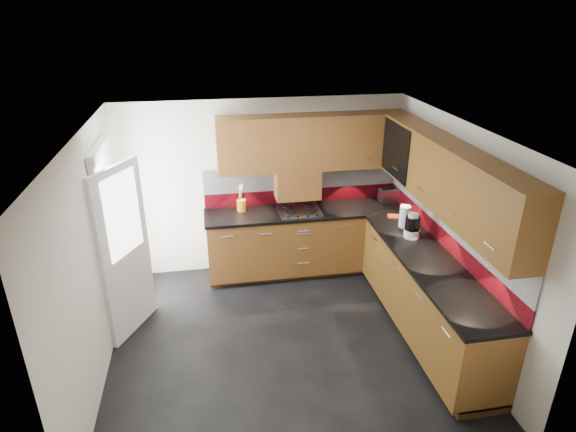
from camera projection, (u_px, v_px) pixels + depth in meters
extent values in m
cube|color=black|center=(285.00, 342.00, 5.44)|extent=(4.00, 3.80, 0.02)
cube|color=white|center=(284.00, 127.00, 4.45)|extent=(4.00, 3.80, 0.10)
cube|color=silver|center=(262.00, 186.00, 6.61)|extent=(4.00, 0.08, 2.64)
cube|color=silver|center=(330.00, 369.00, 3.30)|extent=(4.00, 0.08, 2.64)
cube|color=silver|center=(87.00, 263.00, 4.65)|extent=(0.08, 3.80, 2.64)
cube|color=silver|center=(459.00, 233.00, 5.26)|extent=(0.08, 3.80, 2.64)
cube|color=brown|center=(306.00, 241.00, 6.69)|extent=(2.70, 0.60, 0.95)
cube|color=brown|center=(426.00, 297.00, 5.41)|extent=(0.60, 2.60, 0.95)
cube|color=#3B2910|center=(305.00, 266.00, 6.89)|extent=(2.70, 0.54, 0.10)
cube|color=#3B2910|center=(425.00, 327.00, 5.59)|extent=(0.54, 2.60, 0.10)
cube|color=black|center=(306.00, 212.00, 6.49)|extent=(2.72, 0.62, 0.04)
cube|color=black|center=(431.00, 263.00, 5.21)|extent=(0.62, 2.60, 0.04)
cube|color=maroon|center=(302.00, 195.00, 6.72)|extent=(2.70, 0.02, 0.20)
cube|color=silver|center=(302.00, 177.00, 6.61)|extent=(2.70, 0.02, 0.34)
cube|color=maroon|center=(444.00, 238.00, 5.50)|extent=(0.02, 3.20, 0.20)
cube|color=silver|center=(448.00, 216.00, 5.39)|extent=(0.02, 3.20, 0.34)
cube|color=brown|center=(313.00, 142.00, 6.27)|extent=(2.50, 0.33, 0.72)
cube|color=brown|center=(448.00, 177.00, 5.00)|extent=(0.33, 2.87, 0.72)
cube|color=silver|center=(304.00, 162.00, 6.17)|extent=(1.80, 0.01, 0.16)
cube|color=silver|center=(431.00, 198.00, 5.03)|extent=(0.01, 2.00, 0.16)
cube|color=brown|center=(297.00, 183.00, 6.46)|extent=(0.60, 0.33, 0.40)
cube|color=black|center=(395.00, 151.00, 5.91)|extent=(0.01, 0.80, 0.66)
cube|color=#FFD18C|center=(419.00, 149.00, 5.95)|extent=(0.01, 0.76, 0.64)
cube|color=black|center=(409.00, 148.00, 5.93)|extent=(0.29, 0.76, 0.01)
cylinder|color=black|center=(418.00, 146.00, 5.66)|extent=(0.07, 0.07, 0.16)
cylinder|color=black|center=(413.00, 143.00, 5.79)|extent=(0.07, 0.07, 0.16)
cylinder|color=white|center=(408.00, 139.00, 5.93)|extent=(0.07, 0.07, 0.16)
cylinder|color=black|center=(403.00, 136.00, 6.06)|extent=(0.07, 0.07, 0.16)
cube|color=white|center=(113.00, 238.00, 5.54)|extent=(0.06, 0.95, 2.04)
cube|color=white|center=(125.00, 252.00, 5.26)|extent=(0.42, 0.73, 1.98)
cube|color=white|center=(123.00, 215.00, 5.09)|extent=(0.28, 0.50, 0.90)
cube|color=silver|center=(299.00, 210.00, 6.46)|extent=(0.56, 0.48, 0.02)
torus|color=black|center=(290.00, 213.00, 6.32)|extent=(0.13, 0.13, 0.02)
torus|color=black|center=(312.00, 211.00, 6.37)|extent=(0.13, 0.13, 0.02)
torus|color=black|center=(287.00, 206.00, 6.53)|extent=(0.13, 0.13, 0.02)
torus|color=black|center=(308.00, 205.00, 6.58)|extent=(0.13, 0.13, 0.02)
cube|color=black|center=(303.00, 217.00, 6.25)|extent=(0.43, 0.04, 0.02)
cylinder|color=orange|center=(241.00, 205.00, 6.45)|extent=(0.12, 0.12, 0.15)
cylinder|color=brown|center=(240.00, 191.00, 6.39)|extent=(0.06, 0.03, 0.31)
cylinder|color=brown|center=(241.00, 192.00, 6.39)|extent=(0.06, 0.02, 0.29)
cylinder|color=brown|center=(240.00, 191.00, 6.38)|extent=(0.05, 0.04, 0.33)
cylinder|color=brown|center=(242.00, 193.00, 6.39)|extent=(0.05, 0.04, 0.27)
cylinder|color=brown|center=(239.00, 192.00, 6.38)|extent=(0.03, 0.06, 0.30)
cube|color=silver|center=(389.00, 195.00, 6.74)|extent=(0.28, 0.19, 0.18)
cube|color=black|center=(389.00, 189.00, 6.70)|extent=(0.20, 0.05, 0.01)
cube|color=black|center=(388.00, 188.00, 6.74)|extent=(0.20, 0.05, 0.01)
cylinder|color=white|center=(411.00, 233.00, 5.72)|extent=(0.18, 0.18, 0.10)
cylinder|color=black|center=(413.00, 223.00, 5.67)|extent=(0.17, 0.17, 0.16)
cylinder|color=white|center=(413.00, 215.00, 5.63)|extent=(0.12, 0.12, 0.04)
cylinder|color=white|center=(405.00, 217.00, 5.96)|extent=(0.16, 0.16, 0.28)
cube|color=red|center=(394.00, 216.00, 6.29)|extent=(0.18, 0.16, 0.02)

